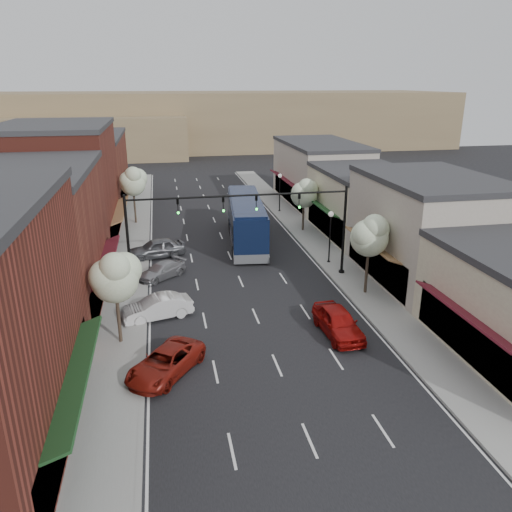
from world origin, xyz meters
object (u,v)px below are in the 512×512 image
lamp_post_far (280,186)px  parked_car_b (157,307)px  tree_right_near (371,234)px  coach_bus (246,220)px  tree_right_far (305,192)px  parked_car_c (162,271)px  lamp_post_near (330,229)px  tree_left_near (115,276)px  signal_mast_right (314,219)px  signal_mast_left (161,226)px  parked_car_a (166,362)px  parked_car_d (156,248)px  red_hatchback (338,322)px  tree_left_far (133,181)px

lamp_post_far → parked_car_b: bearing=-119.2°
tree_right_near → coach_bus: 15.24m
tree_right_far → parked_car_c: bearing=-144.6°
lamp_post_near → tree_right_near: bearing=-85.2°
tree_right_near → tree_left_near: tree_right_near is taller
signal_mast_right → signal_mast_left: (-11.24, 0.00, 0.00)m
signal_mast_right → coach_bus: signal_mast_right is taller
signal_mast_left → parked_car_b: bearing=-96.5°
signal_mast_right → lamp_post_far: size_ratio=1.85×
tree_right_near → parked_car_c: (-14.17, 5.92, -3.85)m
lamp_post_near → parked_car_c: 13.85m
signal_mast_right → parked_car_a: (-11.43, -11.71, -3.95)m
parked_car_d → lamp_post_near: bearing=59.3°
red_hatchback → parked_car_d: parked_car_d is taller
signal_mast_right → parked_car_c: (-11.45, 1.87, -4.03)m
tree_right_near → red_hatchback: tree_right_near is taller
tree_right_far → tree_left_near: 25.99m
tree_right_near → parked_car_d: 18.46m
lamp_post_near → parked_car_d: (-14.00, 4.22, -2.18)m
tree_left_near → parked_car_c: size_ratio=1.38×
signal_mast_right → parked_car_c: signal_mast_right is taller
signal_mast_right → lamp_post_near: signal_mast_right is taller
signal_mast_right → tree_right_far: (2.73, 11.95, -0.63)m
signal_mast_right → signal_mast_left: bearing=180.0°
lamp_post_near → parked_car_a: (-13.61, -14.22, -2.33)m
signal_mast_right → tree_left_far: 22.68m
tree_left_near → tree_left_far: size_ratio=0.93×
tree_left_far → parked_car_a: tree_left_far is taller
signal_mast_right → parked_car_b: bearing=-156.8°
tree_right_far → signal_mast_right: bearing=-102.9°
signal_mast_right → parked_car_b: (-11.82, -5.06, -3.89)m
tree_right_far → lamp_post_near: 9.51m
lamp_post_near → lamp_post_far: size_ratio=1.00×
parked_car_d → tree_left_far: bearing=176.5°
tree_right_far → coach_bus: size_ratio=0.40×
tree_left_near → tree_left_far: (-0.00, 26.00, 0.38)m
signal_mast_right → tree_right_far: 12.27m
tree_right_near → parked_car_a: tree_right_near is taller
signal_mast_left → tree_left_near: 8.48m
tree_right_far → parked_car_b: 22.62m
signal_mast_left → coach_bus: size_ratio=0.60×
signal_mast_left → signal_mast_right: bearing=0.0°
coach_bus → parked_car_d: (-8.30, -2.93, -1.29)m
parked_car_c → lamp_post_near: bearing=52.6°
red_hatchback → parked_car_d: size_ratio=0.99×
lamp_post_far → coach_bus: bearing=-118.8°
lamp_post_near → signal_mast_right: bearing=-131.1°
tree_left_near → parked_car_a: tree_left_near is taller
signal_mast_left → tree_right_far: (13.97, 11.95, -0.63)m
tree_left_far → parked_car_a: size_ratio=1.26×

